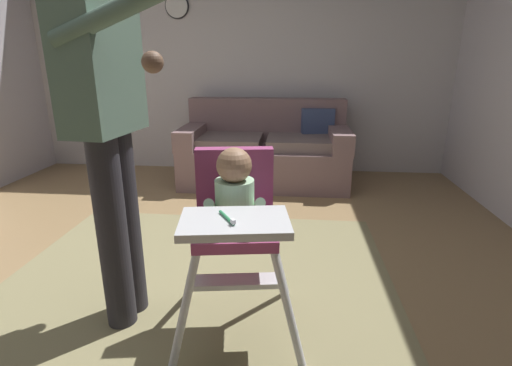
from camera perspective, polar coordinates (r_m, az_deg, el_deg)
The scene contains 7 objects.
ground at distance 2.39m, azimuth -11.10°, elevation -15.82°, with size 6.32×6.77×0.10m, color #95774E.
wall_far at distance 4.56m, azimuth -2.60°, elevation 19.19°, with size 5.52×0.06×2.75m, color silver.
area_rug at distance 2.27m, azimuth -9.53°, elevation -16.08°, with size 2.30×2.28×0.01m, color #877F57.
couch at distance 4.11m, azimuth 1.44°, elevation 4.74°, with size 1.72×0.86×0.86m.
high_chair at distance 1.71m, azimuth -3.14°, elevation -4.12°, with size 0.68×0.79×0.92m.
adult_standing at distance 1.84m, azimuth -21.04°, elevation 8.11°, with size 0.51×0.53×1.73m.
wall_clock at distance 4.69m, azimuth -11.63°, elevation 24.28°, with size 0.26×0.04×0.26m.
Camera 1 is at (0.62, -1.90, 1.26)m, focal length 27.02 mm.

